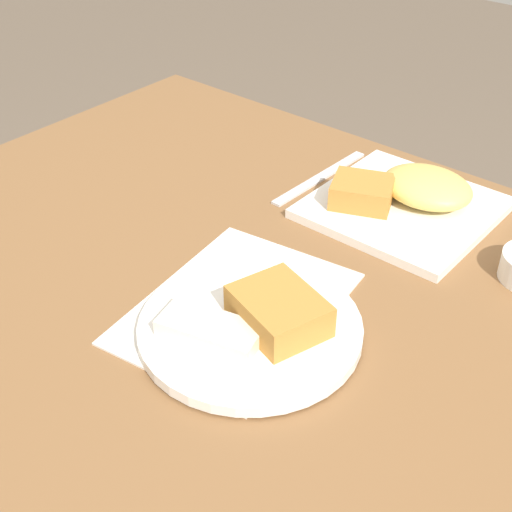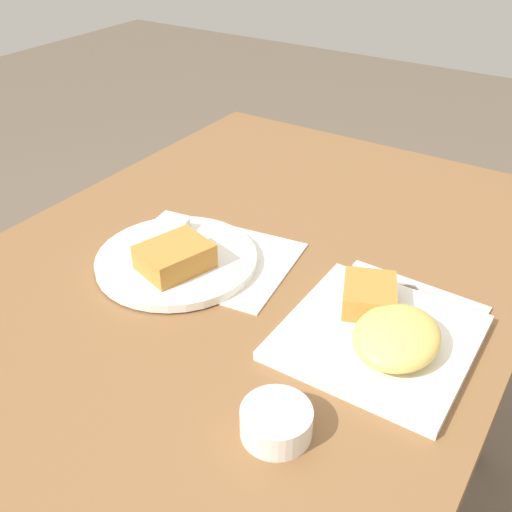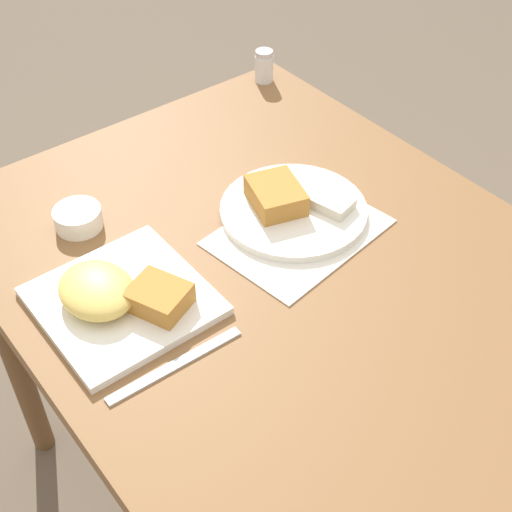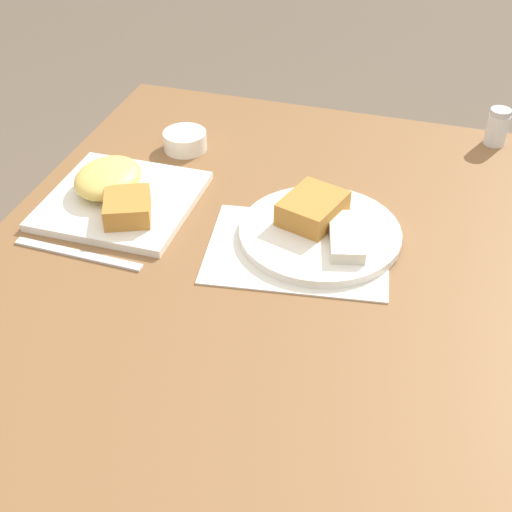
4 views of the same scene
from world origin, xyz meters
name	(u,v)px [view 4 (image 4 of 4)]	position (x,y,z in m)	size (l,w,h in m)	color
dining_table	(246,305)	(0.00, 0.00, 0.69)	(1.10, 0.84, 0.77)	brown
menu_card	(298,250)	(-0.05, 0.07, 0.78)	(0.25, 0.31, 0.00)	silver
plate_square_near	(117,193)	(-0.09, -0.26, 0.80)	(0.25, 0.25, 0.06)	white
plate_oval_far	(320,227)	(-0.10, 0.09, 0.79)	(0.26, 0.26, 0.05)	white
sauce_ramekin	(185,140)	(-0.30, -0.22, 0.79)	(0.08, 0.08, 0.04)	white
salt_shaker	(497,129)	(-0.50, 0.35, 0.81)	(0.04, 0.04, 0.07)	white
butter_knife	(78,254)	(0.06, -0.26, 0.78)	(0.02, 0.22, 0.00)	silver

